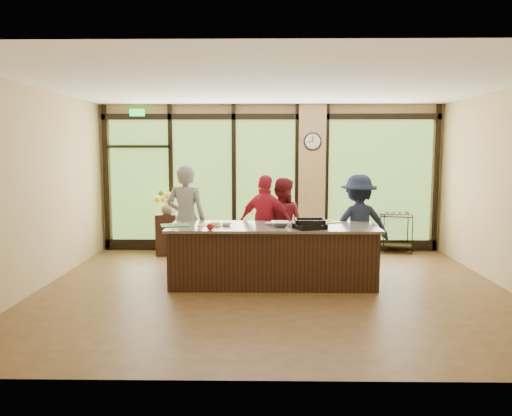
{
  "coord_description": "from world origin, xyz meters",
  "views": [
    {
      "loc": [
        -0.14,
        -7.3,
        2.07
      ],
      "look_at": [
        -0.26,
        0.4,
        1.18
      ],
      "focal_mm": 35.0,
      "sensor_mm": 36.0,
      "label": 1
    }
  ],
  "objects_px": {
    "roasting_pan": "(310,226)",
    "bar_cart": "(396,228)",
    "cook_right": "(358,225)",
    "cook_left": "(186,219)",
    "flower_stand": "(168,234)",
    "island_base": "(272,256)"
  },
  "relations": [
    {
      "from": "roasting_pan",
      "to": "bar_cart",
      "type": "bearing_deg",
      "value": 30.97
    },
    {
      "from": "cook_right",
      "to": "bar_cart",
      "type": "distance_m",
      "value": 2.1
    },
    {
      "from": "cook_right",
      "to": "cook_left",
      "type": "bearing_deg",
      "value": -7.96
    },
    {
      "from": "bar_cart",
      "to": "cook_left",
      "type": "bearing_deg",
      "value": -142.0
    },
    {
      "from": "flower_stand",
      "to": "cook_left",
      "type": "bearing_deg",
      "value": -67.44
    },
    {
      "from": "island_base",
      "to": "flower_stand",
      "type": "height_order",
      "value": "island_base"
    },
    {
      "from": "island_base",
      "to": "roasting_pan",
      "type": "relative_size",
      "value": 7.2
    },
    {
      "from": "cook_right",
      "to": "flower_stand",
      "type": "distance_m",
      "value": 3.82
    },
    {
      "from": "cook_left",
      "to": "cook_right",
      "type": "bearing_deg",
      "value": -175.66
    },
    {
      "from": "cook_left",
      "to": "bar_cart",
      "type": "relative_size",
      "value": 2.16
    },
    {
      "from": "cook_right",
      "to": "flower_stand",
      "type": "relative_size",
      "value": 2.04
    },
    {
      "from": "island_base",
      "to": "bar_cart",
      "type": "xyz_separation_m",
      "value": [
        2.55,
        2.44,
        0.07
      ]
    },
    {
      "from": "roasting_pan",
      "to": "flower_stand",
      "type": "xyz_separation_m",
      "value": [
        -2.59,
        2.47,
        -0.55
      ]
    },
    {
      "from": "cook_right",
      "to": "bar_cart",
      "type": "bearing_deg",
      "value": -129.34
    },
    {
      "from": "roasting_pan",
      "to": "flower_stand",
      "type": "height_order",
      "value": "roasting_pan"
    },
    {
      "from": "cook_left",
      "to": "cook_right",
      "type": "xyz_separation_m",
      "value": [
        2.9,
        -0.04,
        -0.08
      ]
    },
    {
      "from": "roasting_pan",
      "to": "cook_right",
      "type": "bearing_deg",
      "value": 24.85
    },
    {
      "from": "roasting_pan",
      "to": "island_base",
      "type": "bearing_deg",
      "value": 127.85
    },
    {
      "from": "cook_right",
      "to": "bar_cart",
      "type": "xyz_separation_m",
      "value": [
        1.1,
        1.75,
        -0.33
      ]
    },
    {
      "from": "cook_left",
      "to": "roasting_pan",
      "type": "distance_m",
      "value": 2.25
    },
    {
      "from": "flower_stand",
      "to": "roasting_pan",
      "type": "bearing_deg",
      "value": -43.71
    },
    {
      "from": "bar_cart",
      "to": "roasting_pan",
      "type": "bearing_deg",
      "value": -111.31
    }
  ]
}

